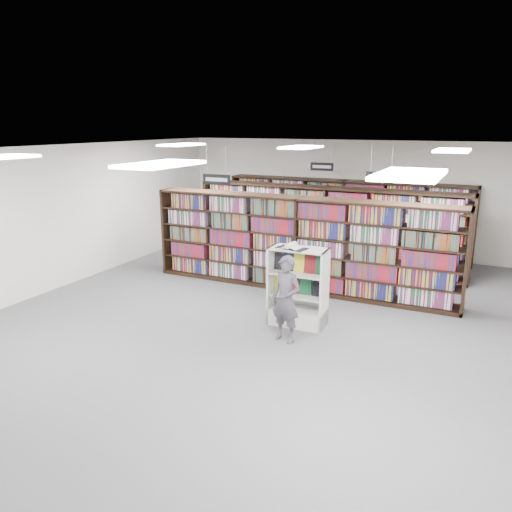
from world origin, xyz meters
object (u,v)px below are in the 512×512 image
at_px(bookshelf_row_near, 299,244).
at_px(endcap_display, 298,299).
at_px(shopper, 286,299).
at_px(open_book, 291,247).

distance_m(bookshelf_row_near, endcap_display, 2.10).
bearing_deg(endcap_display, shopper, -86.36).
bearing_deg(endcap_display, bookshelf_row_near, 108.89).
relative_size(open_book, shopper, 0.39).
bearing_deg(bookshelf_row_near, open_book, -73.35).
distance_m(endcap_display, open_book, 1.03).
bearing_deg(shopper, endcap_display, 107.84).
xyz_separation_m(endcap_display, open_book, (-0.11, -0.12, 1.01)).
distance_m(endcap_display, shopper, 0.85).
bearing_deg(open_book, bookshelf_row_near, 117.66).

